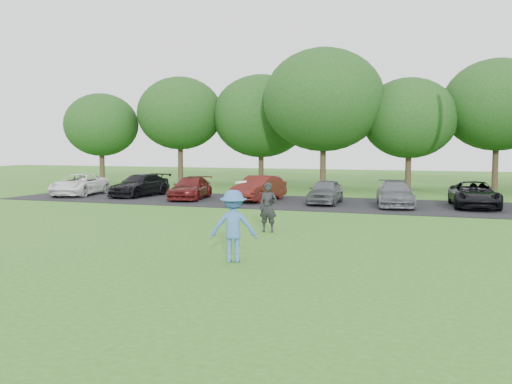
{
  "coord_description": "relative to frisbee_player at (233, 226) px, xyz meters",
  "views": [
    {
      "loc": [
        5.81,
        -12.96,
        2.75
      ],
      "look_at": [
        0.0,
        3.5,
        1.3
      ],
      "focal_mm": 40.0,
      "sensor_mm": 36.0,
      "label": 1
    }
  ],
  "objects": [
    {
      "name": "ground",
      "position": [
        -0.9,
        0.64,
        -0.85
      ],
      "size": [
        100.0,
        100.0,
        0.0
      ],
      "primitive_type": "plane",
      "color": "#30631C",
      "rests_on": "ground"
    },
    {
      "name": "parking_lot",
      "position": [
        -0.9,
        13.64,
        -0.83
      ],
      "size": [
        32.0,
        6.5,
        0.03
      ],
      "primitive_type": "cube",
      "color": "black",
      "rests_on": "ground"
    },
    {
      "name": "frisbee_player",
      "position": [
        0.0,
        0.0,
        0.0
      ],
      "size": [
        1.23,
        0.93,
        1.93
      ],
      "color": "#3C69AB",
      "rests_on": "ground"
    },
    {
      "name": "camera_bystander",
      "position": [
        -0.66,
        4.62,
        -0.07
      ],
      "size": [
        0.58,
        0.43,
        1.57
      ],
      "color": "black",
      "rests_on": "ground"
    },
    {
      "name": "parked_cars",
      "position": [
        -1.69,
        13.68,
        -0.25
      ],
      "size": [
        28.79,
        4.9,
        1.24
      ],
      "color": "white",
      "rests_on": "parking_lot"
    },
    {
      "name": "tree_row",
      "position": [
        0.61,
        23.4,
        4.06
      ],
      "size": [
        42.39,
        9.85,
        8.64
      ],
      "color": "#38281C",
      "rests_on": "ground"
    }
  ]
}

